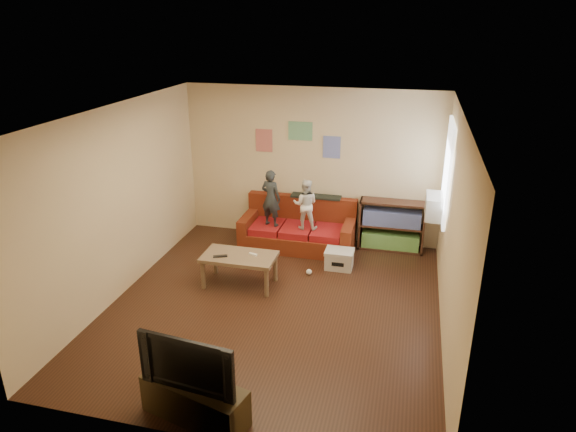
% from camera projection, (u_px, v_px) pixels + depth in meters
% --- Properties ---
extents(room_shell, '(4.52, 5.02, 2.72)m').
position_uv_depth(room_shell, '(273.00, 216.00, 6.70)').
color(room_shell, '#3B2014').
rests_on(room_shell, ground).
extents(sofa, '(1.95, 0.90, 0.86)m').
position_uv_depth(sofa, '(299.00, 230.00, 8.98)').
color(sofa, maroon).
rests_on(sofa, ground).
extents(child_a, '(0.41, 0.32, 0.99)m').
position_uv_depth(child_a, '(271.00, 198.00, 8.70)').
color(child_a, '#282D31').
rests_on(child_a, sofa).
extents(child_b, '(0.45, 0.36, 0.87)m').
position_uv_depth(child_b, '(305.00, 204.00, 8.59)').
color(child_b, white).
rests_on(child_b, sofa).
extents(coffee_table, '(1.08, 0.60, 0.49)m').
position_uv_depth(coffee_table, '(239.00, 259.00, 7.61)').
color(coffee_table, '#7F654A').
rests_on(coffee_table, ground).
extents(remote, '(0.21, 0.13, 0.02)m').
position_uv_depth(remote, '(220.00, 256.00, 7.53)').
color(remote, black).
rests_on(remote, coffee_table).
extents(game_controller, '(0.14, 0.07, 0.03)m').
position_uv_depth(game_controller, '(253.00, 254.00, 7.58)').
color(game_controller, white).
rests_on(game_controller, coffee_table).
extents(bookshelf, '(1.10, 0.33, 0.88)m').
position_uv_depth(bookshelf, '(391.00, 228.00, 8.80)').
color(bookshelf, '#44281B').
rests_on(bookshelf, ground).
extents(window, '(0.04, 1.08, 1.48)m').
position_uv_depth(window, '(447.00, 172.00, 7.58)').
color(window, white).
rests_on(window, room_shell).
extents(ac_unit, '(0.28, 0.55, 0.35)m').
position_uv_depth(ac_unit, '(435.00, 206.00, 7.82)').
color(ac_unit, '#B7B2A3').
rests_on(ac_unit, window).
extents(artwork_left, '(0.30, 0.01, 0.40)m').
position_uv_depth(artwork_left, '(264.00, 140.00, 8.98)').
color(artwork_left, '#D87266').
rests_on(artwork_left, room_shell).
extents(artwork_center, '(0.42, 0.01, 0.32)m').
position_uv_depth(artwork_center, '(300.00, 131.00, 8.76)').
color(artwork_center, '#72B27F').
rests_on(artwork_center, room_shell).
extents(artwork_right, '(0.30, 0.01, 0.38)m').
position_uv_depth(artwork_right, '(332.00, 147.00, 8.73)').
color(artwork_right, '#727FCC').
rests_on(artwork_right, room_shell).
extents(file_box, '(0.45, 0.34, 0.31)m').
position_uv_depth(file_box, '(339.00, 259.00, 8.21)').
color(file_box, silver).
rests_on(file_box, ground).
extents(tv_stand, '(1.17, 0.64, 0.42)m').
position_uv_depth(tv_stand, '(195.00, 401.00, 5.13)').
color(tv_stand, '#3B2E18').
rests_on(tv_stand, ground).
extents(television, '(1.02, 0.25, 0.58)m').
position_uv_depth(television, '(192.00, 360.00, 4.94)').
color(television, black).
rests_on(television, tv_stand).
extents(tissue, '(0.09, 0.09, 0.09)m').
position_uv_depth(tissue, '(309.00, 272.00, 8.04)').
color(tissue, white).
rests_on(tissue, ground).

